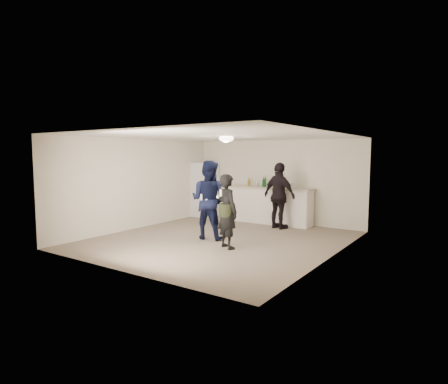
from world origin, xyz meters
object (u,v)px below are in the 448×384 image
Objects in this scene: shaker at (257,184)px; woman at (227,211)px; counter at (269,206)px; man at (209,200)px; fridge at (205,190)px; spectator at (279,196)px.

woman is at bearing -71.43° from shaker.
man is (-0.26, -2.69, 0.43)m from counter.
fridge is 3.05m from spectator.
man reaches higher than counter.
counter is at bearing -5.21° from shaker.
woman reaches higher than shaker.
man is 1.17× the size of woman.
man is 1.04× the size of spectator.
fridge is at bearing 6.99° from spectator.
man reaches higher than spectator.
fridge is 10.59× the size of shaker.
fridge is at bearing -176.70° from shaker.
shaker is at bearing 174.79° from counter.
counter is 0.79m from shaker.
man reaches higher than shaker.
woman is (1.10, -3.27, -0.35)m from shaker.
shaker is 3.47m from woman.
fridge is at bearing -178.31° from counter.
man is at bearing -51.16° from fridge.
fridge is at bearing -22.23° from woman.
woman is (3.03, -3.16, -0.08)m from fridge.
spectator is at bearing -122.45° from man.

